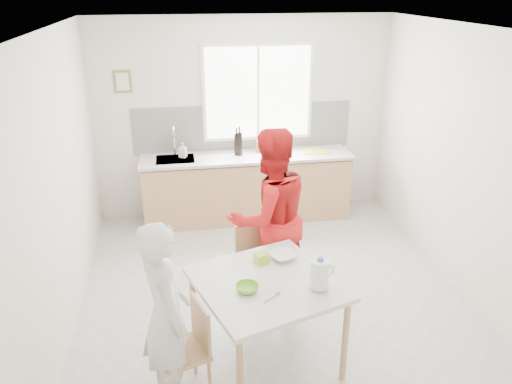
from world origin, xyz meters
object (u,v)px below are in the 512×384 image
bowl_white (283,256)px  wine_bottle_b (237,144)px  chair_left (189,345)px  wine_bottle_a (240,144)px  chair_far (258,262)px  person_white (166,316)px  dining_table (266,290)px  person_red (270,217)px  milk_jug (320,273)px  bowl_green (247,288)px

bowl_white → wine_bottle_b: (-0.07, 2.63, 0.22)m
chair_left → wine_bottle_a: 3.32m
wine_bottle_a → chair_far: bearing=-92.7°
person_white → wine_bottle_a: size_ratio=4.86×
dining_table → bowl_white: bowl_white is taller
dining_table → person_red: person_red is taller
person_red → milk_jug: person_red is taller
bowl_green → person_white: bearing=-166.2°
chair_far → wine_bottle_b: wine_bottle_b is taller
wine_bottle_b → person_white: bearing=-106.3°
milk_jug → bowl_white: bearing=92.6°
bowl_green → chair_far: bearing=75.8°
person_white → chair_far: bearing=-55.8°
chair_left → milk_jug: milk_jug is taller
dining_table → wine_bottle_b: size_ratio=4.51×
milk_jug → wine_bottle_b: size_ratio=0.87×
bowl_green → wine_bottle_b: 3.09m
wine_bottle_a → person_white: bearing=-107.0°
chair_left → chair_far: 1.32m
dining_table → bowl_white: (0.21, 0.33, 0.11)m
wine_bottle_a → chair_left: bearing=-104.7°
dining_table → bowl_white: 0.41m
person_white → person_red: (1.02, 1.25, 0.14)m
chair_left → person_red: (0.87, 1.20, 0.47)m
dining_table → person_red: size_ratio=0.74×
dining_table → bowl_green: (-0.17, -0.11, 0.11)m
chair_far → milk_jug: 1.20m
chair_left → person_white: 0.37m
dining_table → milk_jug: milk_jug is taller
person_red → dining_table: bearing=59.7°
dining_table → bowl_green: bowl_green is taller
person_red → person_white: bearing=32.7°
chair_far → wine_bottle_a: size_ratio=2.73×
dining_table → person_white: (-0.81, -0.26, 0.04)m
person_red → wine_bottle_a: (-0.04, 1.95, 0.17)m
dining_table → person_red: 1.03m
person_red → wine_bottle_b: (-0.07, 1.97, 0.16)m
bowl_green → person_red: bearing=70.6°
dining_table → wine_bottle_a: (0.18, 2.94, 0.34)m
person_white → milk_jug: bearing=-103.5°
chair_far → bowl_green: bowl_green is taller
chair_left → bowl_white: bowl_white is taller
bowl_green → milk_jug: size_ratio=0.69×
bowl_white → milk_jug: bearing=-69.3°
person_red → bowl_white: 0.66m
person_white → bowl_white: size_ratio=7.05×
bowl_green → wine_bottle_a: wine_bottle_a is taller
chair_far → bowl_white: size_ratio=3.96×
dining_table → bowl_green: bearing=-147.8°
bowl_white → milk_jug: 0.54m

